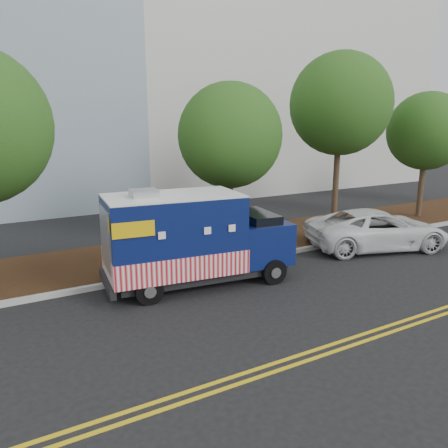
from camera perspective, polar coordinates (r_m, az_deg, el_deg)
ground at (r=13.49m, az=0.37°, el=-7.63°), size 120.00×120.00×0.00m
curb at (r=14.63m, az=-2.37°, el=-5.63°), size 120.00×0.18×0.15m
mulch_strip at (r=16.43m, az=-5.71°, el=-3.52°), size 120.00×4.00×0.15m
centerline_near at (r=10.23m, az=13.32°, el=-15.25°), size 120.00×0.10×0.01m
centerline_far at (r=10.07m, az=14.31°, el=-15.79°), size 120.00×0.10×0.01m
tree_b at (r=16.55m, az=0.79°, el=11.45°), size 3.91×3.91×6.24m
tree_c at (r=20.22m, az=14.96°, el=14.87°), size 4.42×4.42×7.73m
tree_d at (r=23.53m, az=24.96°, el=10.92°), size 3.72×3.72×6.19m
sign_post at (r=13.80m, az=-15.26°, el=-2.39°), size 0.06×0.06×2.40m
food_truck at (r=12.97m, az=-4.45°, el=-2.28°), size 5.84×2.70×2.98m
white_car at (r=17.79m, az=19.39°, el=-0.65°), size 5.92×4.05×1.50m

